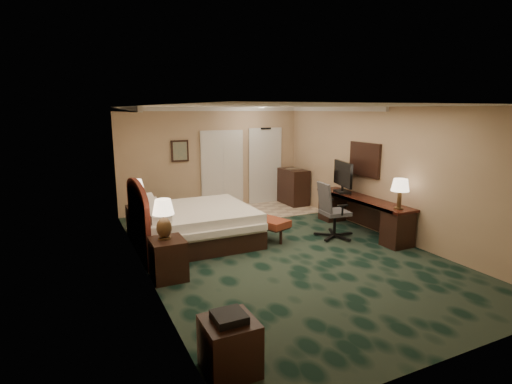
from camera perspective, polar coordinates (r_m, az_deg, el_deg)
name	(u,v)px	position (r m, az deg, el deg)	size (l,w,h in m)	color
floor	(280,250)	(7.72, 3.46, -8.33)	(5.00, 7.50, 0.00)	black
ceiling	(282,106)	(7.25, 3.73, 12.14)	(5.00, 7.50, 0.00)	white
wall_back	(213,159)	(10.76, -6.18, 4.75)	(5.00, 0.00, 2.70)	tan
wall_front	(461,240)	(4.56, 27.23, -6.11)	(5.00, 0.00, 2.70)	tan
wall_left	(142,193)	(6.54, -15.92, -0.14)	(0.00, 7.50, 2.70)	tan
wall_right	(385,172)	(8.84, 17.91, 2.74)	(0.00, 7.50, 2.70)	tan
crown_molding	(282,109)	(7.25, 3.72, 11.74)	(5.00, 7.50, 0.10)	silver
tile_patch	(257,211)	(10.58, 0.13, -2.72)	(3.20, 1.70, 0.01)	tan
headboard	(138,217)	(7.66, -16.49, -3.47)	(0.12, 2.00, 1.40)	#502118
entry_door	(265,166)	(11.38, 1.29, 3.67)	(1.02, 0.06, 2.18)	silver
closet_doors	(222,169)	(10.85, -4.83, 3.24)	(1.20, 0.06, 2.10)	silver
wall_art	(180,151)	(10.43, -10.83, 5.78)	(0.45, 0.06, 0.55)	slate
wall_mirror	(365,159)	(9.23, 15.26, 4.50)	(0.05, 0.95, 0.75)	white
bed	(196,225)	(8.18, -8.61, -4.71)	(2.21, 2.05, 0.70)	white
nightstand_near	(168,259)	(6.55, -12.45, -9.32)	(0.52, 0.59, 0.65)	black
nightstand_far	(139,220)	(8.95, -16.32, -3.90)	(0.49, 0.56, 0.61)	black
lamp_near	(164,219)	(6.40, -13.05, -3.81)	(0.34, 0.34, 0.64)	black
lamp_far	(137,193)	(8.87, -16.64, -0.11)	(0.31, 0.31, 0.58)	black
bed_bench	(260,227)	(8.40, 0.56, -4.99)	(0.47, 1.35, 0.46)	brown
side_table	(230,346)	(4.35, -3.80, -21.13)	(0.53, 0.53, 0.57)	black
desk	(362,215)	(9.05, 14.85, -3.17)	(0.57, 2.63, 0.76)	black
tv	(343,177)	(9.35, 12.29, 2.08)	(0.08, 0.93, 0.73)	black
desk_lamp	(400,194)	(8.13, 19.84, -0.23)	(0.34, 0.34, 0.60)	black
desk_chair	(335,210)	(8.47, 11.24, -2.55)	(0.69, 0.64, 1.18)	#434348
minibar	(293,187)	(11.32, 5.35, 0.75)	(0.52, 0.94, 1.00)	black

